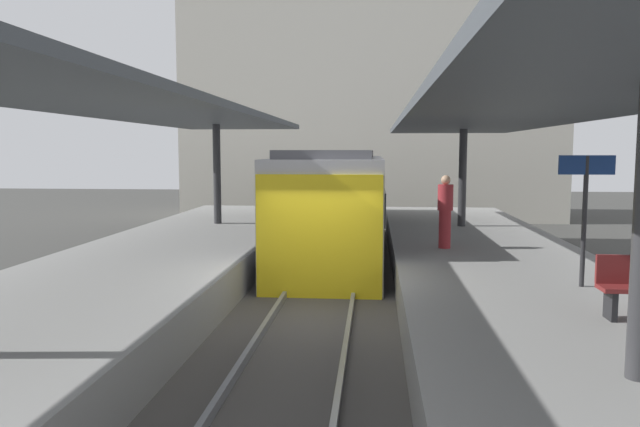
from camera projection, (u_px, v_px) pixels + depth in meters
name	position (u px, v px, depth m)	size (l,w,h in m)	color
ground_plane	(312.00, 326.00, 11.42)	(80.00, 80.00, 0.00)	#383835
platform_left	(116.00, 296.00, 11.71)	(4.40, 28.00, 1.00)	gray
platform_right	(520.00, 305.00, 11.03)	(4.40, 28.00, 1.00)	gray
track_ballast	(312.00, 321.00, 11.41)	(3.20, 28.00, 0.20)	#423F3D
rail_near_side	(274.00, 311.00, 11.46)	(0.08, 28.00, 0.14)	slate
rail_far_side	(351.00, 313.00, 11.33)	(0.08, 28.00, 0.14)	slate
commuter_train	(336.00, 203.00, 18.13)	(2.78, 11.15, 3.10)	#ADADB2
canopy_left	(138.00, 109.00, 12.73)	(4.18, 21.00, 3.27)	#333335
canopy_right	(510.00, 115.00, 12.06)	(4.18, 21.00, 3.10)	#333335
platform_sign	(586.00, 191.00, 10.12)	(0.90, 0.08, 2.21)	#262628
passenger_near_bench	(445.00, 210.00, 14.28)	(0.36, 0.36, 1.72)	maroon
station_building_backdrop	(371.00, 107.00, 30.60)	(18.00, 6.00, 11.00)	beige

